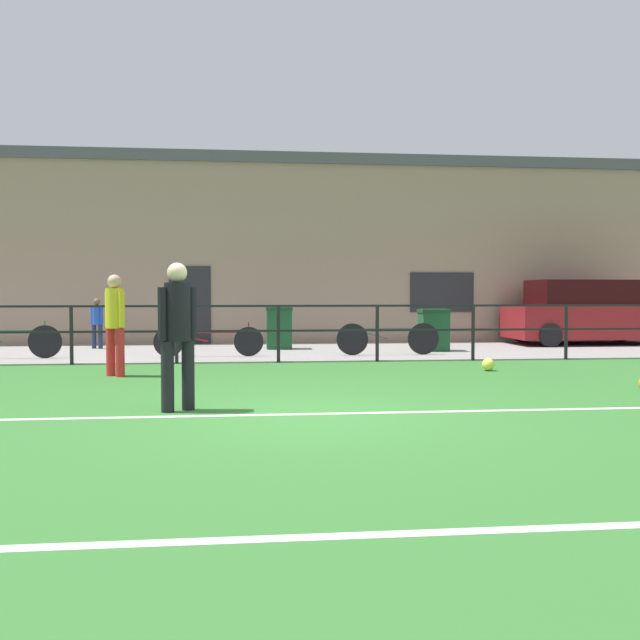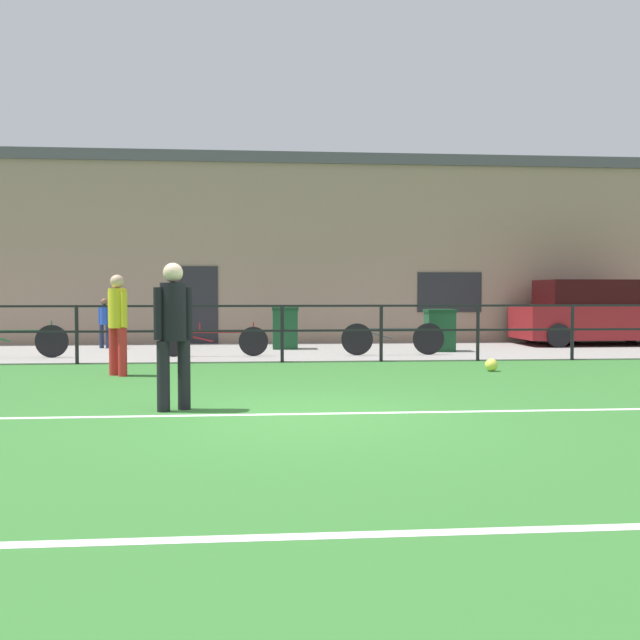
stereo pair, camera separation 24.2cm
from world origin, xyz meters
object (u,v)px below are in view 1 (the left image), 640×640
Objects in this scene: player_striker at (115,319)px; bicycle_parked_2 at (3,341)px; spectator_child at (97,320)px; trash_bin_1 at (434,330)px; player_goalkeeper at (178,327)px; soccer_ball_spare at (488,364)px; trash_bin_0 at (279,328)px; bicycle_parked_3 at (388,338)px; parked_car_red at (585,314)px; bicycle_parked_4 at (209,341)px.

player_striker is 4.35m from bicycle_parked_2.
spectator_child reaches higher than trash_bin_1.
player_goalkeeper is 7.73× the size of soccer_ball_spare.
bicycle_parked_3 is at bearing -39.13° from trash_bin_0.
player_striker is at bearing -152.48° from parked_car_red.
player_striker is 6.50m from soccer_ball_spare.
parked_car_red is (12.63, 0.15, 0.10)m from spectator_child.
parked_car_red is 8.23m from trash_bin_0.
spectator_child is at bearing -179.32° from parked_car_red.
bicycle_parked_2 is (-9.32, 3.10, 0.27)m from soccer_ball_spare.
bicycle_parked_3 is 1.58m from trash_bin_1.
player_goalkeeper is 9.28m from trash_bin_1.
player_goalkeeper is 6.80m from bicycle_parked_4.
trash_bin_0 is at bearing 50.53° from player_goalkeeper.
player_goalkeeper reaches higher than soccer_ball_spare.
player_striker reaches higher than bicycle_parked_2.
parked_car_red reaches higher than spectator_child.
bicycle_parked_2 is 9.48m from trash_bin_1.
trash_bin_1 is (0.11, 4.01, 0.41)m from soccer_ball_spare.
bicycle_parked_3 is at bearing -0.00° from bicycle_parked_2.
player_striker is 5.86m from spectator_child.
player_goalkeeper reaches higher than player_striker.
soccer_ball_spare is 9.83m from bicycle_parked_2.
bicycle_parked_3 is (-1.18, 3.10, 0.27)m from soccer_ball_spare.
player_goalkeeper is 1.03× the size of player_striker.
trash_bin_1 is at bearing -15.06° from trash_bin_0.
parked_car_red is 10.14m from bicycle_parked_4.
soccer_ball_spare is at bearing -54.97° from trash_bin_0.
parked_car_red reaches higher than bicycle_parked_3.
trash_bin_0 is at bearing -77.30° from player_striker.
trash_bin_0 is 3.72m from trash_bin_1.
player_striker is 3.55m from bicycle_parked_4.
player_striker reaches higher than trash_bin_0.
soccer_ball_spare is at bearing 167.38° from spectator_child.
bicycle_parked_3 is at bearing 31.01° from player_goalkeeper.
spectator_child is at bearing 78.11° from player_goalkeeper.
player_striker is (-1.37, 3.55, -0.03)m from player_goalkeeper.
parked_car_red is 1.76× the size of bicycle_parked_2.
bicycle_parked_2 reaches higher than soccer_ball_spare.
bicycle_parked_3 is (6.75, -2.44, -0.34)m from spectator_child.
bicycle_parked_3 is 0.98× the size of bicycle_parked_4.
parked_car_red reaches higher than bicycle_parked_2.
soccer_ball_spare is 0.23× the size of trash_bin_1.
bicycle_parked_3 is (-5.89, -2.59, -0.44)m from parked_car_red.
trash_bin_1 is (3.60, -0.97, -0.02)m from trash_bin_0.
soccer_ball_spare is 4.03m from trash_bin_1.
trash_bin_0 is 1.04× the size of trash_bin_1.
spectator_child reaches higher than bicycle_parked_3.
parked_car_red reaches higher than trash_bin_1.
player_goalkeeper reaches higher than trash_bin_1.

